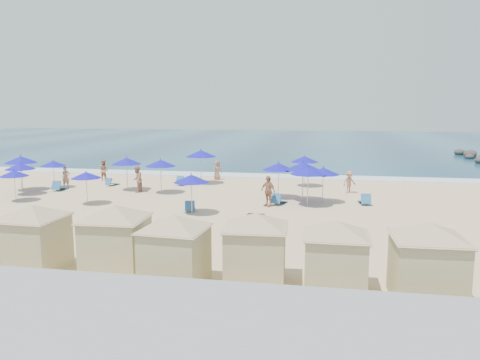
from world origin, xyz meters
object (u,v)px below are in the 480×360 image
Objects in this scene: cabana_0 at (33,229)px; umbrella_1 at (14,173)px; umbrella_4 at (201,153)px; beachgoer_1 at (137,179)px; cabana_4 at (336,248)px; umbrella_7 at (278,167)px; beachgoer_0 at (66,177)px; umbrella_2 at (127,161)px; cabana_3 at (256,239)px; umbrella_11 at (308,171)px; umbrella_8 at (303,166)px; umbrella_12 at (20,166)px; umbrella_10 at (323,171)px; umbrella_13 at (53,163)px; cabana_5 at (428,252)px; umbrella_6 at (191,179)px; cabana_1 at (115,231)px; umbrella_9 at (305,159)px; beachgoer_3 at (349,182)px; beachgoer_5 at (104,170)px; beachgoer_2 at (268,191)px; trash_bin at (255,223)px; beachgoer_4 at (217,170)px; cabana_2 at (175,241)px; umbrella_0 at (21,160)px; umbrella_3 at (86,175)px.

cabana_0 is 14.44m from umbrella_1.
umbrella_4 is at bearing 87.48° from cabana_0.
beachgoer_1 is (-3.47, -4.38, -1.45)m from umbrella_4.
cabana_4 is 1.72× the size of umbrella_7.
umbrella_2 is at bearing -49.73° from beachgoer_0.
cabana_3 reaches higher than umbrella_11.
umbrella_8 reaches higher than beachgoer_1.
cabana_3 is at bearing -36.17° from umbrella_12.
umbrella_10 is 19.63m from umbrella_13.
umbrella_6 is (-10.37, 10.21, 0.43)m from cabana_5.
beachgoer_0 is (-17.87, 3.37, -1.38)m from umbrella_11.
cabana_5 is at bearing -73.20° from umbrella_11.
cabana_0 is at bearing 179.60° from cabana_4.
cabana_1 is 18.50m from umbrella_12.
cabana_4 is at bearing -64.02° from umbrella_4.
umbrella_2 is 7.02m from umbrella_12.
beachgoer_3 is (3.21, -2.20, -1.28)m from umbrella_9.
umbrella_7 reaches higher than beachgoer_5.
beachgoer_2 is at bearing -103.56° from umbrella_9.
umbrella_10 is (3.15, 7.56, 1.59)m from trash_bin.
cabana_1 is at bearing -52.39° from umbrella_13.
cabana_4 is at bearing -115.72° from beachgoer_4.
umbrella_6 is at bearing -6.97° from umbrella_1.
beachgoer_4 is at bearing 71.19° from umbrella_4.
cabana_2 is at bearing -4.06° from cabana_0.
umbrella_0 is at bearing -156.26° from umbrella_4.
umbrella_8 is at bearing -7.54° from umbrella_2.
cabana_1 is at bearing -67.58° from umbrella_2.
beachgoer_5 is at bearing 110.42° from umbrella_3.
umbrella_10 is (13.82, -2.00, -0.12)m from umbrella_2.
cabana_5 is 2.09× the size of umbrella_3.
beachgoer_2 is at bearing 61.05° from cabana_0.
umbrella_4 is at bearing 96.24° from cabana_1.
cabana_4 is at bearing -77.70° from umbrella_7.
cabana_2 reaches higher than umbrella_13.
umbrella_9 is 18.55m from umbrella_13.
umbrella_3 is at bearing 168.74° from umbrella_6.
umbrella_4 is 12.74m from umbrella_12.
umbrella_7 is 1.01× the size of umbrella_9.
cabana_4 is 24.23m from beachgoer_4.
umbrella_8 is 11.69m from beachgoer_1.
umbrella_12 is at bearing 169.89° from beachgoer_4.
umbrella_8 is at bearing 39.09° from umbrella_6.
beachgoer_2 is (-1.97, -2.00, -1.30)m from umbrella_8.
umbrella_7 is 2.89m from umbrella_11.
cabana_2 is 21.04m from umbrella_4.
beachgoer_1 is 14.82m from beachgoer_3.
umbrella_8 is at bearing 104.42° from umbrella_11.
beachgoer_2 is (-0.36, -2.63, -1.16)m from umbrella_7.
umbrella_1 is 19.41m from umbrella_10.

